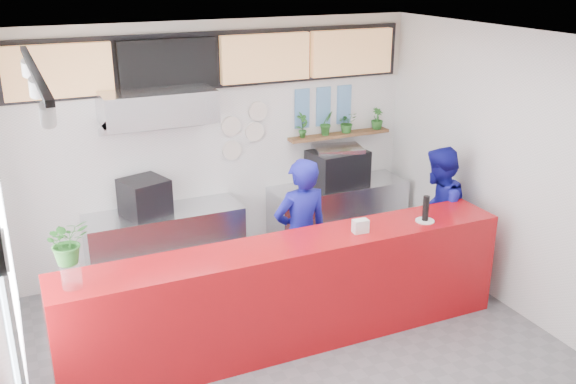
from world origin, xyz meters
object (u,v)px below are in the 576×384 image
object	(u,v)px
service_counter	(291,294)
staff_right	(436,216)
pepper_mill	(426,208)
espresso_machine	(337,168)
staff_center	(301,235)
panini_oven	(145,197)

from	to	relation	value
service_counter	staff_right	bearing A→B (deg)	13.92
service_counter	pepper_mill	distance (m)	1.63
staff_right	pepper_mill	xyz separation A→B (m)	(-0.62, -0.61, 0.42)
espresso_machine	staff_center	distance (m)	1.63
espresso_machine	pepper_mill	size ratio (longest dim) A/B	2.68
espresso_machine	panini_oven	bearing A→B (deg)	173.98
staff_right	panini_oven	bearing A→B (deg)	-58.01
service_counter	staff_center	bearing A→B (deg)	57.22
panini_oven	service_counter	bearing A→B (deg)	-78.33
panini_oven	staff_center	xyz separation A→B (m)	(1.40, -1.19, -0.25)
service_counter	espresso_machine	xyz separation A→B (m)	(1.47, 1.80, 0.58)
pepper_mill	panini_oven	bearing A→B (deg)	142.67
service_counter	panini_oven	world-z (taller)	panini_oven
service_counter	pepper_mill	world-z (taller)	pepper_mill
panini_oven	staff_center	distance (m)	1.85
staff_right	staff_center	bearing A→B (deg)	-38.60
panini_oven	staff_right	xyz separation A→B (m)	(3.10, -1.28, -0.28)
staff_center	service_counter	bearing A→B (deg)	56.24
pepper_mill	staff_right	bearing A→B (deg)	44.20
panini_oven	staff_right	world-z (taller)	staff_right
staff_center	pepper_mill	size ratio (longest dim) A/B	6.56
espresso_machine	pepper_mill	world-z (taller)	pepper_mill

